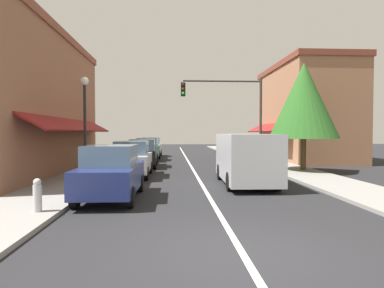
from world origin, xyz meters
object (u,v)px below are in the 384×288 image
Objects in this scene: parked_car_third_left at (143,153)px; traffic_signal_mast_arm at (233,105)px; parked_car_nearest_left at (111,172)px; street_lamp_left_near at (85,111)px; van_in_lane at (246,157)px; parked_car_second_left at (132,159)px; parked_car_far_left at (148,149)px; tree_right_near at (304,101)px; parked_car_distant_left at (151,147)px; fire_hydrant at (37,195)px.

traffic_signal_mast_arm is (6.01, 1.17, 3.17)m from parked_car_third_left.
street_lamp_left_near reaches higher than parked_car_nearest_left.
parked_car_second_left is at bearing 152.37° from van_in_lane.
street_lamp_left_near is at bearing -97.59° from parked_car_far_left.
tree_right_near is at bearing 47.10° from van_in_lane.
tree_right_near is at bearing 9.04° from parked_car_second_left.
parked_car_distant_left is 15.94m from tree_right_near.
fire_hydrant is (-7.67, -13.73, -3.50)m from traffic_signal_mast_arm.
parked_car_third_left is 0.69× the size of tree_right_near.
parked_car_nearest_left is at bearing -149.15° from van_in_lane.
parked_car_far_left is (0.10, 15.52, 0.00)m from parked_car_nearest_left.
parked_car_distant_left reaches higher than fire_hydrant.
parked_car_far_left is at bearing 112.90° from van_in_lane.
parked_car_far_left and parked_car_distant_left have the same top height.
parked_car_nearest_left is 1.00× the size of parked_car_second_left.
parked_car_nearest_left is 1.00× the size of parked_car_distant_left.
parked_car_second_left is at bearing -171.23° from tree_right_near.
parked_car_nearest_left is at bearing -89.64° from parked_car_distant_left.
tree_right_near is at bearing 38.22° from parked_car_nearest_left.
tree_right_near is (4.15, 4.23, 2.78)m from van_in_lane.
parked_car_second_left is (0.02, 5.65, 0.00)m from parked_car_nearest_left.
tree_right_near is (9.07, -3.34, 3.05)m from parked_car_third_left.
traffic_signal_mast_arm is at bearing 9.84° from parked_car_third_left.
tree_right_near reaches higher than van_in_lane.
parked_car_nearest_left is at bearing -88.98° from parked_car_far_left.
van_in_lane is at bearing 37.19° from fire_hydrant.
parked_car_second_left is 0.99× the size of parked_car_far_left.
parked_car_third_left is 0.79× the size of van_in_lane.
parked_car_second_left is 5.77m from van_in_lane.
traffic_signal_mast_arm reaches higher than parked_car_second_left.
parked_car_nearest_left is 4.74× the size of fire_hydrant.
van_in_lane is (4.95, -12.68, 0.27)m from parked_car_far_left.
tree_right_near reaches higher than parked_car_third_left.
parked_car_far_left is 4.29m from parked_car_distant_left.
parked_car_third_left is 6.90m from traffic_signal_mast_arm.
street_lamp_left_near is at bearing -132.58° from parked_car_second_left.
parked_car_nearest_left is 1.00× the size of parked_car_far_left.
traffic_signal_mast_arm is at bearing 62.73° from parked_car_nearest_left.
parked_car_far_left is 1.00× the size of parked_car_distant_left.
parked_car_nearest_left is 0.90× the size of street_lamp_left_near.
tree_right_near reaches higher than parked_car_second_left.
fire_hydrant is at bearing -93.58° from parked_car_distant_left.
street_lamp_left_near is 11.50m from tree_right_near.
parked_car_far_left is (0.08, 9.87, 0.00)m from parked_car_second_left.
traffic_signal_mast_arm reaches higher than fire_hydrant.
parked_car_distant_left is at bearing 126.14° from traffic_signal_mast_arm.
tree_right_near reaches higher than traffic_signal_mast_arm.
van_in_lane is at bearing 30.01° from parked_car_nearest_left.
parked_car_third_left is at bearing 74.15° from street_lamp_left_near.
street_lamp_left_near reaches higher than fire_hydrant.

